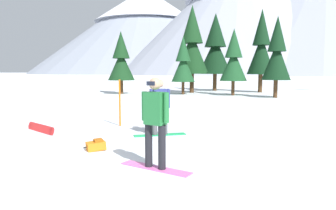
# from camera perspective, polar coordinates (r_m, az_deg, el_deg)

# --- Properties ---
(ground_plane) EXTENTS (800.00, 800.00, 0.00)m
(ground_plane) POSITION_cam_1_polar(r_m,az_deg,el_deg) (6.82, -26.18, -10.99)
(ground_plane) COLOR white
(snowboarder_foreground) EXTENTS (1.58, 0.76, 1.82)m
(snowboarder_foreground) POSITION_cam_1_polar(r_m,az_deg,el_deg) (6.13, -2.37, -2.94)
(snowboarder_foreground) COLOR pink
(snowboarder_foreground) RESTS_ON ground_plane
(snowboarder_midground) EXTENTS (1.53, 1.01, 1.69)m
(snowboarder_midground) POSITION_cam_1_polar(r_m,az_deg,el_deg) (9.41, -1.50, -0.23)
(snowboarder_midground) COLOR #19B259
(snowboarder_midground) RESTS_ON ground_plane
(loose_snowboard_near_right) EXTENTS (1.60, 0.94, 0.25)m
(loose_snowboard_near_right) POSITION_cam_1_polar(r_m,az_deg,el_deg) (10.84, -22.20, -3.91)
(loose_snowboard_near_right) COLOR red
(loose_snowboard_near_right) RESTS_ON ground_plane
(backpack_orange) EXTENTS (0.55, 0.53, 0.28)m
(backpack_orange) POSITION_cam_1_polar(r_m,az_deg,el_deg) (7.94, -13.01, -7.18)
(backpack_orange) COLOR orange
(backpack_orange) RESTS_ON ground_plane
(trail_marker_pole) EXTENTS (0.06, 0.06, 1.65)m
(trail_marker_pole) POSITION_cam_1_polar(r_m,az_deg,el_deg) (11.18, -8.80, 0.39)
(trail_marker_pole) COLOR orange
(trail_marker_pole) RESTS_ON ground_plane
(pine_tree_twin) EXTENTS (3.00, 3.00, 7.82)m
(pine_tree_twin) POSITION_cam_1_polar(r_m,az_deg,el_deg) (28.60, 4.42, 10.81)
(pine_tree_twin) COLOR #472D19
(pine_tree_twin) RESTS_ON ground_plane
(pine_tree_broad) EXTENTS (2.16, 2.16, 5.33)m
(pine_tree_broad) POSITION_cam_1_polar(r_m,az_deg,el_deg) (25.77, 11.89, 8.20)
(pine_tree_broad) COLOR #472D19
(pine_tree_broad) RESTS_ON ground_plane
(pine_tree_young) EXTENTS (2.28, 2.28, 5.34)m
(pine_tree_young) POSITION_cam_1_polar(r_m,az_deg,el_deg) (27.31, -8.55, 8.15)
(pine_tree_young) COLOR #472D19
(pine_tree_young) RESTS_ON ground_plane
(pine_tree_short) EXTENTS (1.96, 1.96, 4.86)m
(pine_tree_short) POSITION_cam_1_polar(r_m,az_deg,el_deg) (26.31, 2.79, 7.71)
(pine_tree_short) COLOR #472D19
(pine_tree_short) RESTS_ON ground_plane
(pine_tree_tall) EXTENTS (2.48, 2.48, 7.57)m
(pine_tree_tall) POSITION_cam_1_polar(r_m,az_deg,el_deg) (30.14, 16.68, 10.06)
(pine_tree_tall) COLOR #472D19
(pine_tree_tall) RESTS_ON ground_plane
(pine_tree_slender) EXTENTS (3.29, 3.29, 7.64)m
(pine_tree_slender) POSITION_cam_1_polar(r_m,az_deg,el_deg) (31.80, 8.63, 10.13)
(pine_tree_slender) COLOR #472D19
(pine_tree_slender) RESTS_ON ground_plane
(pine_tree_leaning) EXTENTS (2.07, 2.07, 5.94)m
(pine_tree_leaning) POSITION_cam_1_polar(r_m,az_deg,el_deg) (24.34, 19.25, 8.88)
(pine_tree_leaning) COLOR #472D19
(pine_tree_leaning) RESTS_ON ground_plane
(peak_central_summit) EXTENTS (192.20, 192.20, 72.01)m
(peak_central_summit) POSITION_cam_1_polar(r_m,az_deg,el_deg) (276.19, -4.11, 13.58)
(peak_central_summit) COLOR #8C93A3
(peak_central_summit) RESTS_ON ground_plane
(peak_west_ridge) EXTENTS (157.67, 157.67, 76.91)m
(peak_west_ridge) POSITION_cam_1_polar(r_m,az_deg,el_deg) (215.16, 12.97, 16.26)
(peak_west_ridge) COLOR #9EA3B2
(peak_west_ridge) RESTS_ON ground_plane
(peak_north_spur) EXTENTS (194.68, 194.68, 80.28)m
(peak_north_spur) POSITION_cam_1_polar(r_m,az_deg,el_deg) (235.04, 26.73, 15.33)
(peak_north_spur) COLOR #9EA3B2
(peak_north_spur) RESTS_ON ground_plane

